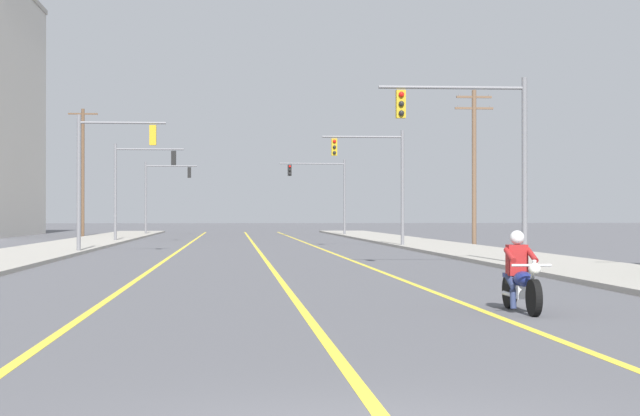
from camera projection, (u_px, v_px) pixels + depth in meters
lane_stripe_center at (257, 249)px, 52.49m from camera, size 0.16×100.00×0.01m
lane_stripe_left at (181, 249)px, 52.16m from camera, size 0.16×100.00×0.01m
lane_stripe_right at (321, 249)px, 52.76m from camera, size 0.16×100.00×0.01m
sidewalk_kerb_right at (465, 250)px, 48.31m from camera, size 4.40×110.00×0.14m
sidewalk_kerb_left at (38, 252)px, 46.66m from camera, size 4.40×110.00×0.14m
motorcycle_with_rider at (520, 279)px, 18.61m from camera, size 0.70×2.19×1.46m
traffic_signal_near_right at (483, 142)px, 33.63m from camera, size 4.86×0.37×6.20m
traffic_signal_near_left at (104, 163)px, 46.40m from camera, size 3.94×0.37×6.20m
traffic_signal_mid_right at (380, 171)px, 54.95m from camera, size 4.35×0.37×6.20m
traffic_signal_mid_left at (135, 178)px, 65.27m from camera, size 4.36×0.37×6.20m
traffic_signal_far_right at (326, 185)px, 83.99m from camera, size 5.35×0.53×6.20m
traffic_signal_far_left at (161, 187)px, 87.86m from camera, size 4.37×0.44×6.20m
utility_pole_right_far at (474, 161)px, 59.68m from camera, size 2.23×0.26×8.90m
utility_pole_left_far at (83, 170)px, 82.22m from camera, size 2.31×0.26×10.11m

